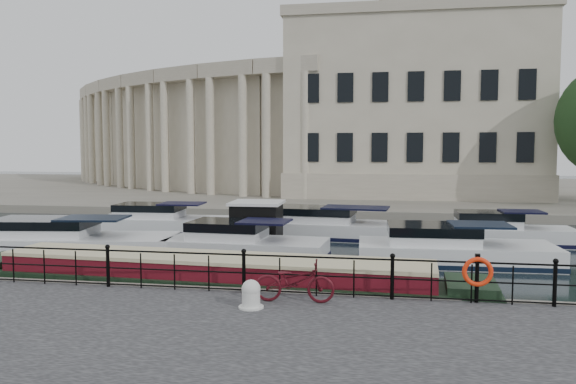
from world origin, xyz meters
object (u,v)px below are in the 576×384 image
object	(u,v)px
bicycle	(294,281)
harbour_hut	(257,227)
life_ring_post	(478,273)
narrowboat	(212,282)
mooring_bollard	(251,295)

from	to	relation	value
bicycle	harbour_hut	xyz separation A→B (m)	(-3.38, 10.49, -0.14)
life_ring_post	narrowboat	size ratio (longest dim) A/B	0.07
mooring_bollard	narrowboat	xyz separation A→B (m)	(-1.98, 3.10, -0.52)
narrowboat	bicycle	bearing A→B (deg)	-35.61
bicycle	life_ring_post	bearing A→B (deg)	-84.15
mooring_bollard	harbour_hut	xyz separation A→B (m)	(-2.41, 11.19, 0.07)
harbour_hut	narrowboat	bearing A→B (deg)	-88.54
bicycle	narrowboat	size ratio (longest dim) A/B	0.12
mooring_bollard	harbour_hut	size ratio (longest dim) A/B	0.22
narrowboat	harbour_hut	world-z (taller)	harbour_hut
mooring_bollard	life_ring_post	bearing A→B (deg)	13.96
mooring_bollard	narrowboat	size ratio (longest dim) A/B	0.04
bicycle	mooring_bollard	distance (m)	1.22
mooring_bollard	life_ring_post	distance (m)	5.79
life_ring_post	harbour_hut	world-z (taller)	harbour_hut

